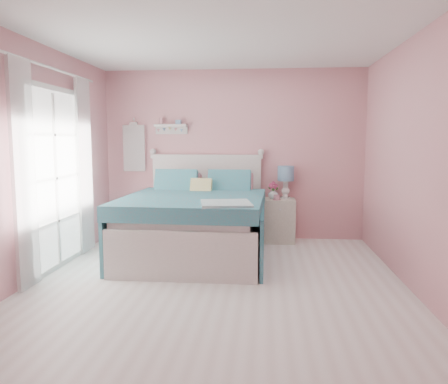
% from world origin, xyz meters
% --- Properties ---
extents(floor, '(4.50, 4.50, 0.00)m').
position_xyz_m(floor, '(0.00, 0.00, 0.00)').
color(floor, silver).
rests_on(floor, ground).
extents(room_shell, '(4.50, 4.50, 4.50)m').
position_xyz_m(room_shell, '(0.00, 0.00, 1.58)').
color(room_shell, pink).
rests_on(room_shell, floor).
extents(bed, '(1.82, 2.27, 1.31)m').
position_xyz_m(bed, '(-0.41, 1.12, 0.43)').
color(bed, silver).
rests_on(bed, floor).
extents(nightstand, '(0.45, 0.45, 0.65)m').
position_xyz_m(nightstand, '(0.72, 2.01, 0.33)').
color(nightstand, beige).
rests_on(nightstand, floor).
extents(table_lamp, '(0.24, 0.24, 0.49)m').
position_xyz_m(table_lamp, '(0.81, 2.09, 0.99)').
color(table_lamp, white).
rests_on(table_lamp, nightstand).
extents(vase, '(0.16, 0.16, 0.16)m').
position_xyz_m(vase, '(0.62, 2.02, 0.73)').
color(vase, white).
rests_on(vase, nightstand).
extents(teacup, '(0.11, 0.11, 0.08)m').
position_xyz_m(teacup, '(0.67, 1.88, 0.69)').
color(teacup, pink).
rests_on(teacup, nightstand).
extents(roses, '(0.14, 0.11, 0.12)m').
position_xyz_m(roses, '(0.62, 2.02, 0.85)').
color(roses, '#C04170').
rests_on(roses, vase).
extents(wall_shelf, '(0.50, 0.15, 0.25)m').
position_xyz_m(wall_shelf, '(-0.96, 2.19, 1.73)').
color(wall_shelf, silver).
rests_on(wall_shelf, room_shell).
extents(hanging_dress, '(0.34, 0.03, 0.72)m').
position_xyz_m(hanging_dress, '(-1.55, 2.18, 1.40)').
color(hanging_dress, white).
rests_on(hanging_dress, room_shell).
extents(french_door, '(0.04, 1.32, 2.16)m').
position_xyz_m(french_door, '(-1.97, 0.40, 1.07)').
color(french_door, silver).
rests_on(french_door, floor).
extents(curtain_near, '(0.04, 0.40, 2.32)m').
position_xyz_m(curtain_near, '(-1.92, -0.34, 1.18)').
color(curtain_near, white).
rests_on(curtain_near, floor).
extents(curtain_far, '(0.04, 0.40, 2.32)m').
position_xyz_m(curtain_far, '(-1.92, 1.14, 1.18)').
color(curtain_far, white).
rests_on(curtain_far, floor).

